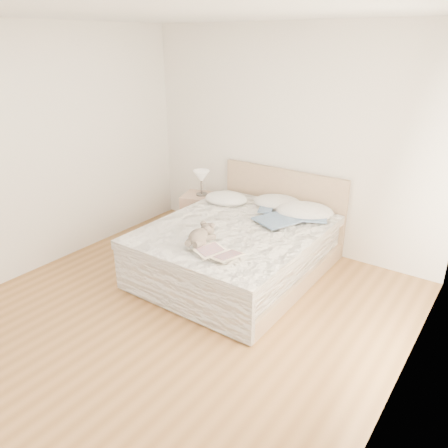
{
  "coord_description": "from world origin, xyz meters",
  "views": [
    {
      "loc": [
        2.44,
        -2.57,
        2.49
      ],
      "look_at": [
        -0.12,
        1.05,
        0.62
      ],
      "focal_mm": 35.0,
      "sensor_mm": 36.0,
      "label": 1
    }
  ],
  "objects": [
    {
      "name": "wall_right",
      "position": [
        2.0,
        0.0,
        1.35
      ],
      "size": [
        0.02,
        4.5,
        2.7
      ],
      "primitive_type": "cube",
      "color": "white",
      "rests_on": "ground"
    },
    {
      "name": "blouse",
      "position": [
        0.33,
        1.53,
        0.63
      ],
      "size": [
        0.81,
        0.83,
        0.02
      ],
      "primitive_type": null,
      "rotation": [
        0.0,
        0.0,
        -0.38
      ],
      "color": "#3D5677",
      "rests_on": "bed"
    },
    {
      "name": "wall_left",
      "position": [
        -2.0,
        0.0,
        1.35
      ],
      "size": [
        0.02,
        4.5,
        2.7
      ],
      "primitive_type": "cube",
      "color": "white",
      "rests_on": "ground"
    },
    {
      "name": "childrens_book",
      "position": [
        0.27,
        0.41,
        0.63
      ],
      "size": [
        0.48,
        0.39,
        0.03
      ],
      "primitive_type": "cube",
      "rotation": [
        0.0,
        0.0,
        -0.28
      ],
      "color": "#FAE8C8",
      "rests_on": "bed"
    },
    {
      "name": "pillow_left",
      "position": [
        -0.55,
        1.7,
        0.64
      ],
      "size": [
        0.63,
        0.52,
        0.16
      ],
      "primitive_type": "ellipsoid",
      "rotation": [
        0.0,
        0.0,
        0.27
      ],
      "color": "white",
      "rests_on": "bed"
    },
    {
      "name": "wall_back",
      "position": [
        0.0,
        2.25,
        1.35
      ],
      "size": [
        4.0,
        0.02,
        2.7
      ],
      "primitive_type": "cube",
      "color": "white",
      "rests_on": "ground"
    },
    {
      "name": "teddy_bear",
      "position": [
        -0.02,
        0.46,
        0.65
      ],
      "size": [
        0.29,
        0.37,
        0.18
      ],
      "primitive_type": null,
      "rotation": [
        0.0,
        0.0,
        0.18
      ],
      "color": "brown",
      "rests_on": "bed"
    },
    {
      "name": "ceiling",
      "position": [
        0.0,
        0.0,
        2.7
      ],
      "size": [
        4.0,
        4.5,
        0.0
      ],
      "primitive_type": "cube",
      "color": "white",
      "rests_on": "ground"
    },
    {
      "name": "photo_book",
      "position": [
        -0.62,
        1.75,
        0.63
      ],
      "size": [
        0.31,
        0.22,
        0.02
      ],
      "primitive_type": "cube",
      "rotation": [
        0.0,
        0.0,
        -0.06
      ],
      "color": "white",
      "rests_on": "bed"
    },
    {
      "name": "bed",
      "position": [
        0.0,
        1.19,
        0.31
      ],
      "size": [
        1.72,
        2.14,
        1.0
      ],
      "color": "tan",
      "rests_on": "floor"
    },
    {
      "name": "table_lamp",
      "position": [
        -1.03,
        1.82,
        0.8
      ],
      "size": [
        0.22,
        0.22,
        0.34
      ],
      "color": "#4B4641",
      "rests_on": "nightstand"
    },
    {
      "name": "pillow_middle",
      "position": [
        0.05,
        1.95,
        0.64
      ],
      "size": [
        0.68,
        0.56,
        0.18
      ],
      "primitive_type": "ellipsoid",
      "rotation": [
        0.0,
        0.0,
        0.27
      ],
      "color": "silver",
      "rests_on": "bed"
    },
    {
      "name": "nightstand",
      "position": [
        -1.05,
        1.81,
        0.28
      ],
      "size": [
        0.55,
        0.52,
        0.56
      ],
      "primitive_type": "cube",
      "rotation": [
        0.0,
        0.0,
        0.31
      ],
      "color": "tan",
      "rests_on": "floor"
    },
    {
      "name": "floor",
      "position": [
        0.0,
        0.0,
        0.0
      ],
      "size": [
        4.0,
        4.5,
        0.0
      ],
      "primitive_type": "cube",
      "color": "brown",
      "rests_on": "ground"
    },
    {
      "name": "window",
      "position": [
        1.99,
        0.3,
        1.45
      ],
      "size": [
        0.02,
        1.3,
        1.1
      ],
      "primitive_type": "cube",
      "color": "white",
      "rests_on": "wall_right"
    },
    {
      "name": "pillow_right",
      "position": [
        0.46,
        1.86,
        0.64
      ],
      "size": [
        0.8,
        0.69,
        0.2
      ],
      "primitive_type": "ellipsoid",
      "rotation": [
        0.0,
        0.0,
        0.4
      ],
      "color": "silver",
      "rests_on": "bed"
    }
  ]
}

